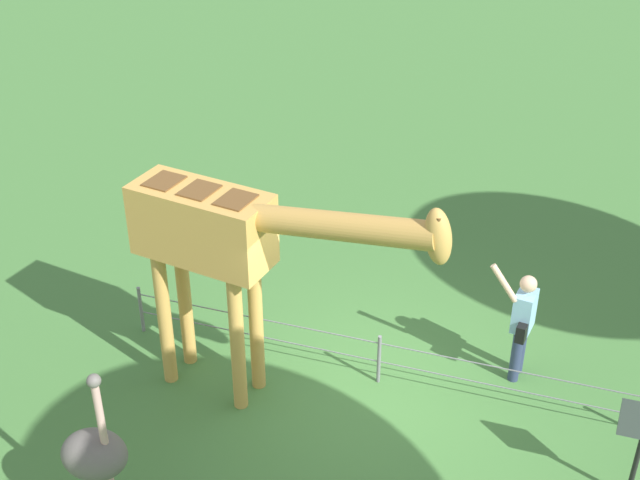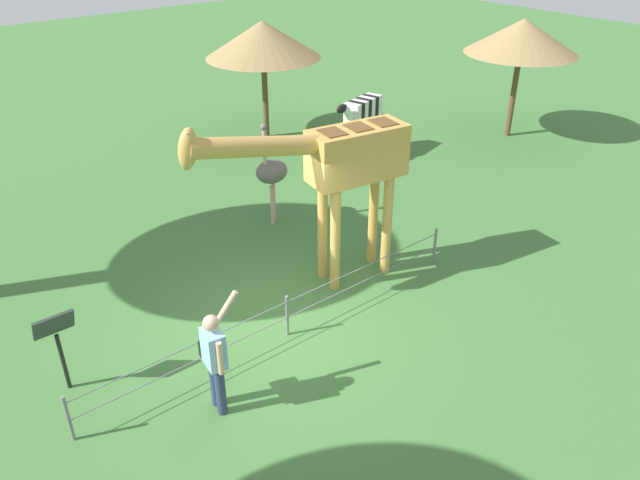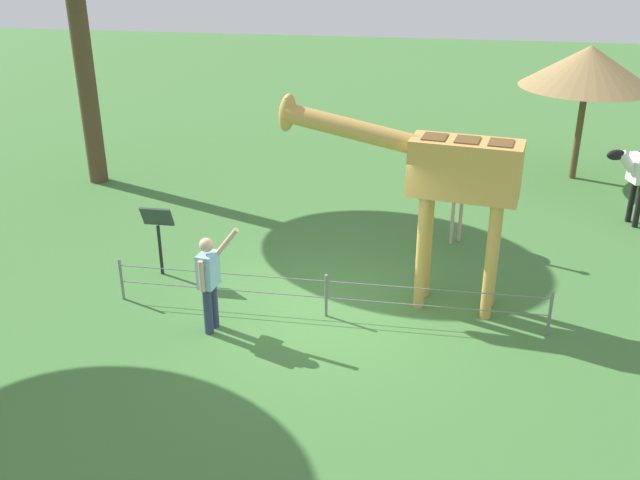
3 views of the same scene
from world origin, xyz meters
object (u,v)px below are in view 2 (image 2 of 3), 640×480
at_px(zebra, 361,114).
at_px(shade_hut_far, 522,36).
at_px(visitor, 215,357).
at_px(ostrich, 272,172).
at_px(shade_hut_near, 263,39).
at_px(giraffe, 340,164).
at_px(info_sign, 56,335).

relative_size(zebra, shade_hut_far, 0.55).
distance_m(visitor, ostrich, 5.55).
bearing_deg(zebra, shade_hut_near, -68.61).
bearing_deg(zebra, visitor, 35.98).
bearing_deg(giraffe, zebra, -136.23).
bearing_deg(visitor, ostrich, -133.15).
bearing_deg(zebra, ostrich, 22.08).
xyz_separation_m(giraffe, info_sign, (4.90, -0.27, -1.33)).
bearing_deg(visitor, info_sign, -49.17).
xyz_separation_m(giraffe, visitor, (3.41, 1.46, -1.38)).
xyz_separation_m(zebra, ostrich, (4.03, 1.64, 0.01)).
relative_size(visitor, ostrich, 0.77).
distance_m(zebra, shade_hut_near, 3.42).
relative_size(giraffe, ostrich, 1.77).
bearing_deg(shade_hut_far, shade_hut_near, -38.21).
height_order(visitor, info_sign, visitor).
height_order(visitor, zebra, visitor).
bearing_deg(ostrich, shade_hut_far, -179.34).
bearing_deg(visitor, shade_hut_near, -128.34).
height_order(zebra, info_sign, zebra).
relative_size(giraffe, shade_hut_near, 1.23).
xyz_separation_m(zebra, info_sign, (9.31, 3.95, -0.21)).
relative_size(giraffe, shade_hut_far, 1.21).
bearing_deg(shade_hut_near, shade_hut_far, 141.79).
bearing_deg(shade_hut_near, zebra, 111.39).
bearing_deg(ostrich, shade_hut_near, -123.34).
xyz_separation_m(shade_hut_near, info_sign, (8.21, 6.77, -1.80)).
relative_size(visitor, shade_hut_far, 0.53).
bearing_deg(ostrich, visitor, 46.85).
height_order(ostrich, info_sign, ostrich).
height_order(zebra, shade_hut_near, shade_hut_near).
distance_m(visitor, shade_hut_near, 10.99).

